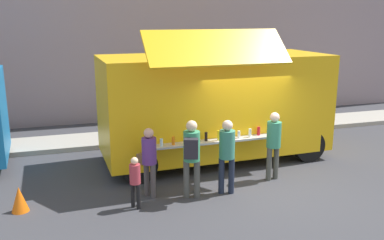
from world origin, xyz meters
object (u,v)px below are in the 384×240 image
(customer_rear_waiting, at_px, (149,156))
(customer_extra_browsing, at_px, (274,140))
(food_truck_main, at_px, (215,104))
(customer_front_ordering, at_px, (227,150))
(traffic_cone_orange, at_px, (19,199))
(trash_bin, at_px, (294,116))
(customer_mid_with_backpack, at_px, (192,152))
(child_near_queue, at_px, (135,178))

(customer_rear_waiting, distance_m, customer_extra_browsing, 3.16)
(food_truck_main, distance_m, customer_front_ordering, 2.52)
(traffic_cone_orange, xyz_separation_m, customer_rear_waiting, (2.77, -0.04, 0.68))
(food_truck_main, xyz_separation_m, trash_bin, (3.94, 2.32, -1.14))
(traffic_cone_orange, bearing_deg, customer_front_ordering, -5.05)
(food_truck_main, relative_size, customer_front_ordering, 3.63)
(food_truck_main, distance_m, customer_rear_waiting, 3.15)
(customer_mid_with_backpack, distance_m, child_near_queue, 1.36)
(customer_mid_with_backpack, distance_m, customer_extra_browsing, 2.33)
(traffic_cone_orange, relative_size, child_near_queue, 0.48)
(customer_mid_with_backpack, relative_size, child_near_queue, 1.57)
(food_truck_main, xyz_separation_m, customer_rear_waiting, (-2.33, -2.02, -0.67))
(customer_mid_with_backpack, distance_m, customer_rear_waiting, 0.98)
(trash_bin, bearing_deg, customer_front_ordering, -133.93)
(traffic_cone_orange, distance_m, customer_rear_waiting, 2.85)
(customer_front_ordering, relative_size, customer_extra_browsing, 1.01)
(trash_bin, bearing_deg, customer_extra_browsing, -126.17)
(food_truck_main, distance_m, customer_mid_with_backpack, 2.86)
(trash_bin, distance_m, customer_mid_with_backpack, 7.19)
(customer_front_ordering, xyz_separation_m, child_near_queue, (-2.14, -0.16, -0.36))
(trash_bin, xyz_separation_m, child_near_queue, (-6.67, -4.86, 0.20))
(child_near_queue, bearing_deg, food_truck_main, -0.29)
(customer_front_ordering, bearing_deg, child_near_queue, 111.25)
(food_truck_main, bearing_deg, customer_mid_with_backpack, -122.90)
(traffic_cone_orange, distance_m, trash_bin, 10.00)
(customer_extra_browsing, bearing_deg, customer_rear_waiting, 78.07)
(food_truck_main, xyz_separation_m, customer_front_ordering, (-0.59, -2.38, -0.58))
(customer_front_ordering, distance_m, child_near_queue, 2.18)
(customer_front_ordering, relative_size, child_near_queue, 1.53)
(food_truck_main, distance_m, child_near_queue, 3.85)
(trash_bin, height_order, customer_mid_with_backpack, customer_mid_with_backpack)
(food_truck_main, relative_size, traffic_cone_orange, 11.55)
(customer_rear_waiting, xyz_separation_m, child_near_queue, (-0.41, -0.52, -0.27))
(customer_rear_waiting, height_order, child_near_queue, customer_rear_waiting)
(customer_rear_waiting, bearing_deg, customer_extra_browsing, -30.02)
(trash_bin, height_order, child_near_queue, child_near_queue)
(trash_bin, distance_m, customer_rear_waiting, 7.63)
(traffic_cone_orange, bearing_deg, customer_rear_waiting, -0.89)
(customer_front_ordering, distance_m, customer_rear_waiting, 1.77)
(customer_extra_browsing, height_order, child_near_queue, customer_extra_browsing)
(customer_mid_with_backpack, xyz_separation_m, customer_rear_waiting, (-0.88, 0.39, -0.15))
(customer_extra_browsing, bearing_deg, trash_bin, -49.94)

